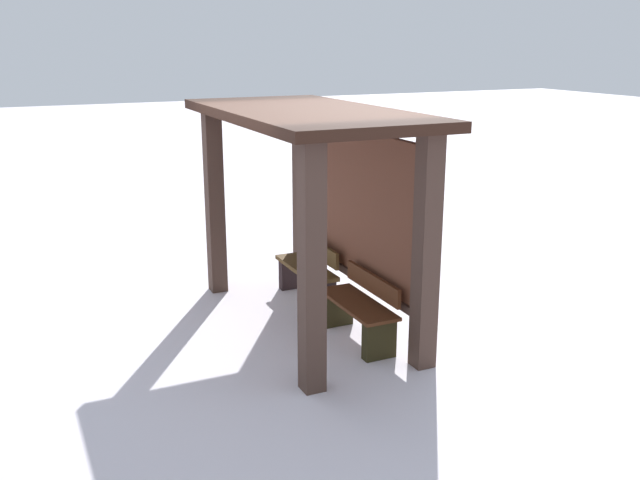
% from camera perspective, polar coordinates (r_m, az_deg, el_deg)
% --- Properties ---
extents(ground_plane, '(60.00, 60.00, 0.00)m').
position_cam_1_polar(ground_plane, '(8.03, -1.08, -6.67)').
color(ground_plane, white).
extents(bus_shelter, '(3.42, 1.67, 2.39)m').
position_cam_1_polar(bus_shelter, '(7.60, -0.04, 5.66)').
color(bus_shelter, '#422E25').
rests_on(bus_shelter, ground).
extents(bench_left_inside, '(1.14, 0.35, 0.72)m').
position_cam_1_polar(bench_left_inside, '(8.60, -0.98, -2.71)').
color(bench_left_inside, '#51381A').
rests_on(bench_left_inside, ground).
extents(bench_center_inside, '(1.14, 0.40, 0.71)m').
position_cam_1_polar(bench_center_inside, '(7.48, 3.21, -5.77)').
color(bench_center_inside, '#4E2814').
rests_on(bench_center_inside, ground).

